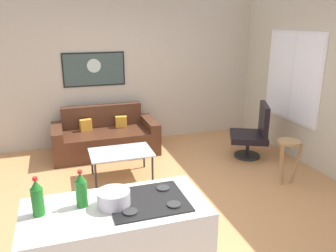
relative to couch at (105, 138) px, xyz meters
The scene contains 12 objects.
ground 1.95m from the couch, 76.53° to the right, with size 6.40×6.40×0.04m, color tan.
back_wall 1.34m from the couch, 50.97° to the left, with size 6.40×0.05×2.80m, color #BBB19C.
right_wall 3.63m from the couch, 27.09° to the right, with size 0.05×6.40×2.80m, color #BCB59D.
couch is the anchor object (origin of this frame).
coffee_table 1.09m from the couch, 85.73° to the right, with size 0.91×0.60×0.41m.
armchair 2.57m from the couch, 22.65° to the right, with size 0.81×0.82×0.94m.
bar_stool 3.05m from the couch, 40.81° to the right, with size 0.36×0.35×0.65m.
soda_bottle 3.57m from the couch, 105.35° to the right, with size 0.09×0.09×0.30m.
soda_bottle_2 3.47m from the couch, 100.39° to the right, with size 0.09×0.09×0.30m.
mixing_bowl 3.50m from the couch, 96.35° to the right, with size 0.25×0.25×0.13m.
wall_painting 1.25m from the couch, 97.80° to the left, with size 1.10×0.03×0.61m.
window 3.36m from the couch, 17.76° to the right, with size 0.03×1.38×1.50m.
Camera 1 is at (-1.15, -3.88, 2.27)m, focal length 36.58 mm.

